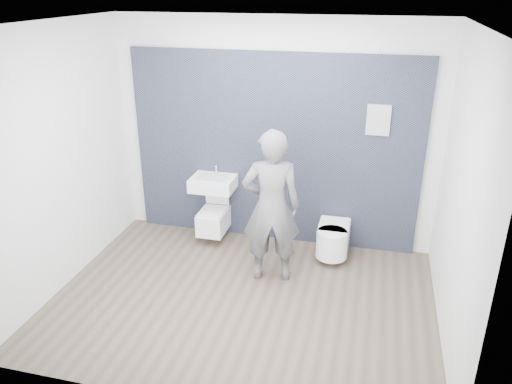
% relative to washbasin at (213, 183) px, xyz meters
% --- Properties ---
extents(ground, '(4.00, 4.00, 0.00)m').
position_rel_washbasin_xyz_m(ground, '(0.72, -1.24, -0.79)').
color(ground, brown).
rests_on(ground, ground).
extents(room_shell, '(4.00, 4.00, 4.00)m').
position_rel_washbasin_xyz_m(room_shell, '(0.72, -1.24, 0.95)').
color(room_shell, silver).
rests_on(room_shell, ground).
extents(tile_wall, '(3.60, 0.06, 2.40)m').
position_rel_washbasin_xyz_m(tile_wall, '(0.72, 0.23, -0.79)').
color(tile_wall, black).
rests_on(tile_wall, ground).
extents(washbasin, '(0.55, 0.41, 0.41)m').
position_rel_washbasin_xyz_m(washbasin, '(0.00, 0.00, 0.00)').
color(washbasin, white).
rests_on(washbasin, ground).
extents(toilet_square, '(0.33, 0.48, 0.65)m').
position_rel_washbasin_xyz_m(toilet_square, '(-0.00, -0.03, -0.49)').
color(toilet_square, white).
rests_on(toilet_square, ground).
extents(toilet_rounded, '(0.38, 0.64, 0.34)m').
position_rel_washbasin_xyz_m(toilet_rounded, '(1.55, -0.12, -0.54)').
color(toilet_rounded, white).
rests_on(toilet_rounded, ground).
extents(info_placard, '(0.27, 0.03, 0.36)m').
position_rel_washbasin_xyz_m(info_placard, '(1.95, 0.19, -0.79)').
color(info_placard, white).
rests_on(info_placard, ground).
extents(visitor, '(0.72, 0.55, 1.75)m').
position_rel_washbasin_xyz_m(visitor, '(0.91, -0.72, 0.09)').
color(visitor, slate).
rests_on(visitor, ground).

